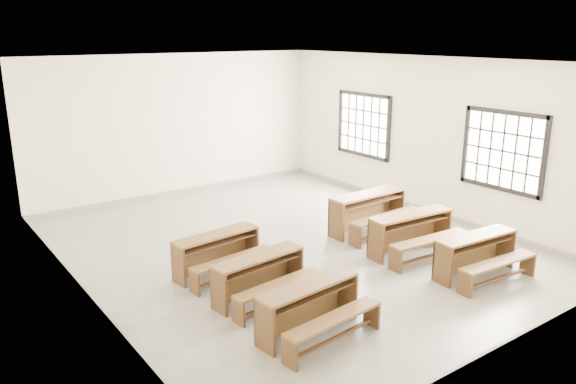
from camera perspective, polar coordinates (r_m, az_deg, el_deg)
room at (r=9.45m, az=0.44°, el=6.77°), size 8.50×8.50×3.20m
desk_set_0 at (r=7.12m, az=2.33°, el=-11.45°), size 1.51×0.88×0.65m
desk_set_1 at (r=7.98m, az=-2.80°, el=-8.34°), size 1.48×0.88×0.64m
desk_set_2 at (r=8.85m, az=-7.10°, el=-5.92°), size 1.49×0.88×0.64m
desk_set_3 at (r=9.18m, az=18.70°, el=-5.82°), size 1.50×0.86×0.65m
desk_set_4 at (r=9.76m, az=12.53°, el=-3.83°), size 1.62×0.93×0.71m
desk_set_5 at (r=10.69m, az=8.29°, el=-1.75°), size 1.66×0.89×0.74m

